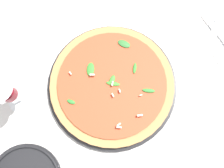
# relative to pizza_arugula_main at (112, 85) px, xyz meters

# --- Properties ---
(ground_plane) EXTENTS (6.00, 6.00, 0.00)m
(ground_plane) POSITION_rel_pizza_arugula_main_xyz_m (-0.01, -0.01, -0.02)
(ground_plane) COLOR silver
(pizza_arugula_main) EXTENTS (0.37, 0.37, 0.05)m
(pizza_arugula_main) POSITION_rel_pizza_arugula_main_xyz_m (0.00, 0.00, 0.00)
(pizza_arugula_main) COLOR black
(pizza_arugula_main) RESTS_ON ground_plane
(wine_glass) EXTENTS (0.08, 0.08, 0.17)m
(wine_glass) POSITION_rel_pizza_arugula_main_xyz_m (-0.02, 0.26, 0.10)
(wine_glass) COLOR white
(wine_glass) RESTS_ON ground_plane
(fork) EXTENTS (0.19, 0.10, 0.00)m
(fork) POSITION_rel_pizza_arugula_main_xyz_m (0.11, -0.34, -0.01)
(fork) COLOR silver
(fork) RESTS_ON ground_plane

